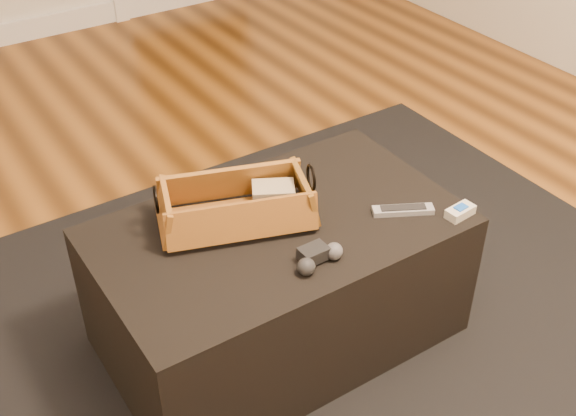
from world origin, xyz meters
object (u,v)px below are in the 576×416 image
tv_remote (230,218)px  game_controller (318,257)px  wicker_basket (236,207)px  cream_gadget (460,212)px  ottoman (278,282)px  silver_remote (403,210)px

tv_remote → game_controller: game_controller is taller
wicker_basket → cream_gadget: (0.53, -0.32, -0.04)m
ottoman → silver_remote: silver_remote is taller
game_controller → silver_remote: 0.33m
tv_remote → wicker_basket: wicker_basket is taller
tv_remote → silver_remote: size_ratio=1.31×
ottoman → wicker_basket: (-0.09, 0.07, 0.26)m
cream_gadget → wicker_basket: bearing=149.3°
ottoman → cream_gadget: 0.55m
game_controller → cream_gadget: (0.45, -0.05, -0.01)m
ottoman → game_controller: (-0.00, -0.19, 0.23)m
ottoman → game_controller: bearing=-91.2°
tv_remote → cream_gadget: bearing=-16.1°
tv_remote → game_controller: (0.11, -0.26, -0.00)m
cream_gadget → silver_remote: bearing=141.5°
wicker_basket → game_controller: bearing=-72.9°
silver_remote → cream_gadget: bearing=-38.5°
silver_remote → ottoman: bearing=155.8°
wicker_basket → game_controller: wicker_basket is taller
silver_remote → wicker_basket: bearing=151.9°
tv_remote → wicker_basket: bearing=30.9°
silver_remote → cream_gadget: cream_gadget is taller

